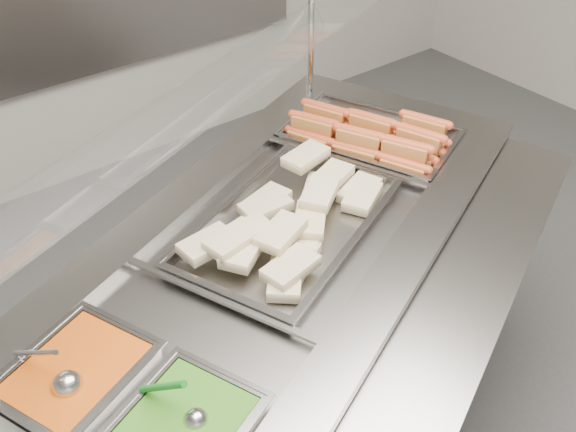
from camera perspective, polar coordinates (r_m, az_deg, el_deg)
steam_counter at (r=2.14m, az=-0.69°, el=-10.88°), size 2.07×1.50×0.91m
tray_rail at (r=1.72m, az=14.35°, el=-8.07°), size 1.78×1.01×0.05m
sneeze_guard at (r=1.73m, az=-7.32°, el=10.46°), size 1.65×0.91×0.44m
pan_hotdogs at (r=2.31m, az=7.25°, el=6.39°), size 0.53×0.64×0.10m
pan_wraps at (r=1.88m, az=0.15°, el=-1.03°), size 0.79×0.64×0.07m
pan_beans at (r=1.58m, az=-18.11°, el=-13.81°), size 0.37×0.34×0.10m
hotdogs_in_buns at (r=2.26m, az=7.22°, el=7.06°), size 0.44×0.57×0.12m
tortilla_wraps at (r=1.85m, az=0.36°, el=-0.23°), size 0.70×0.50×0.09m
ladle at (r=1.52m, az=-19.15°, el=-13.89°), size 0.10×0.19×0.15m
serving_spoon at (r=1.41m, az=-8.72°, el=-17.04°), size 0.09×0.17×0.15m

